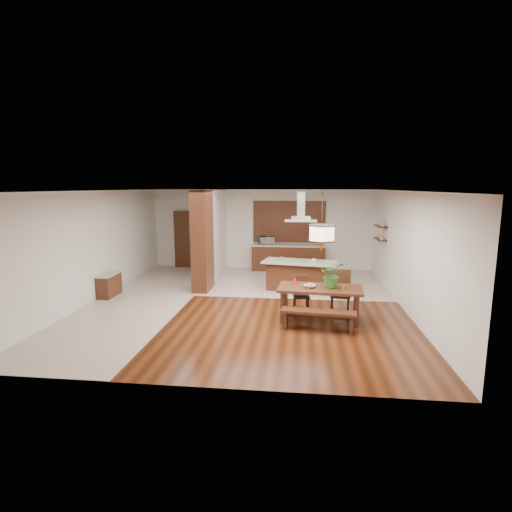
# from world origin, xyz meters

# --- Properties ---
(room_shell) EXTENTS (9.00, 9.04, 2.92)m
(room_shell) POSITION_xyz_m (0.00, 0.00, 2.06)
(room_shell) COLOR #361709
(room_shell) RESTS_ON ground
(tile_hallway) EXTENTS (2.50, 9.00, 0.01)m
(tile_hallway) POSITION_xyz_m (-2.75, 0.00, 0.01)
(tile_hallway) COLOR beige
(tile_hallway) RESTS_ON ground
(tile_kitchen) EXTENTS (5.50, 4.00, 0.01)m
(tile_kitchen) POSITION_xyz_m (1.25, 2.50, 0.01)
(tile_kitchen) COLOR beige
(tile_kitchen) RESTS_ON ground
(soffit_band) EXTENTS (8.00, 9.00, 0.02)m
(soffit_band) POSITION_xyz_m (0.00, 0.00, 2.88)
(soffit_band) COLOR #3E220F
(soffit_band) RESTS_ON room_shell
(partition_pier) EXTENTS (0.45, 1.00, 2.90)m
(partition_pier) POSITION_xyz_m (-1.40, 1.20, 1.45)
(partition_pier) COLOR #33190E
(partition_pier) RESTS_ON ground
(partition_stub) EXTENTS (0.18, 2.40, 2.90)m
(partition_stub) POSITION_xyz_m (-1.40, 3.30, 1.45)
(partition_stub) COLOR silver
(partition_stub) RESTS_ON ground
(hallway_console) EXTENTS (0.37, 0.88, 0.63)m
(hallway_console) POSITION_xyz_m (-3.81, 0.20, 0.32)
(hallway_console) COLOR #33190E
(hallway_console) RESTS_ON ground
(hallway_doorway) EXTENTS (1.10, 0.20, 2.10)m
(hallway_doorway) POSITION_xyz_m (-2.70, 4.40, 1.05)
(hallway_doorway) COLOR #33190E
(hallway_doorway) RESTS_ON ground
(rear_counter) EXTENTS (2.60, 0.62, 0.95)m
(rear_counter) POSITION_xyz_m (1.00, 4.20, 0.48)
(rear_counter) COLOR #33190E
(rear_counter) RESTS_ON ground
(kitchen_window) EXTENTS (2.60, 0.08, 1.50)m
(kitchen_window) POSITION_xyz_m (1.00, 4.46, 1.75)
(kitchen_window) COLOR #A16230
(kitchen_window) RESTS_ON room_shell
(shelf_lower) EXTENTS (0.26, 0.90, 0.04)m
(shelf_lower) POSITION_xyz_m (3.87, 2.60, 1.40)
(shelf_lower) COLOR #33190E
(shelf_lower) RESTS_ON room_shell
(shelf_upper) EXTENTS (0.26, 0.90, 0.04)m
(shelf_upper) POSITION_xyz_m (3.87, 2.60, 1.80)
(shelf_upper) COLOR #33190E
(shelf_upper) RESTS_ON room_shell
(dining_table) EXTENTS (1.93, 1.08, 0.78)m
(dining_table) POSITION_xyz_m (1.88, -1.19, 0.57)
(dining_table) COLOR #33190E
(dining_table) RESTS_ON ground
(dining_bench) EXTENTS (1.59, 0.52, 0.44)m
(dining_bench) POSITION_xyz_m (1.83, -1.86, 0.22)
(dining_bench) COLOR #33190E
(dining_bench) RESTS_ON ground
(dining_chair_left) EXTENTS (0.43, 0.43, 0.88)m
(dining_chair_left) POSITION_xyz_m (1.46, -0.58, 0.44)
(dining_chair_left) COLOR #33190E
(dining_chair_left) RESTS_ON ground
(dining_chair_right) EXTENTS (0.51, 0.51, 1.04)m
(dining_chair_right) POSITION_xyz_m (2.39, -0.66, 0.52)
(dining_chair_right) COLOR #33190E
(dining_chair_right) RESTS_ON ground
(pendant_lantern) EXTENTS (0.64, 0.64, 1.31)m
(pendant_lantern) POSITION_xyz_m (1.88, -1.19, 2.25)
(pendant_lantern) COLOR #F8EABE
(pendant_lantern) RESTS_ON room_shell
(foliage_plant) EXTENTS (0.54, 0.47, 0.59)m
(foliage_plant) POSITION_xyz_m (2.15, -1.20, 1.07)
(foliage_plant) COLOR #2F6822
(foliage_plant) RESTS_ON dining_table
(fruit_bowl) EXTENTS (0.29, 0.29, 0.06)m
(fruit_bowl) POSITION_xyz_m (1.64, -1.24, 0.81)
(fruit_bowl) COLOR beige
(fruit_bowl) RESTS_ON dining_table
(napkin_cone) EXTENTS (0.17, 0.17, 0.21)m
(napkin_cone) POSITION_xyz_m (1.31, -1.02, 0.88)
(napkin_cone) COLOR #AC0C22
(napkin_cone) RESTS_ON dining_table
(gold_ornament) EXTENTS (0.08, 0.08, 0.09)m
(gold_ornament) POSITION_xyz_m (2.38, -1.33, 0.82)
(gold_ornament) COLOR gold
(gold_ornament) RESTS_ON dining_table
(kitchen_island) EXTENTS (2.25, 1.29, 0.88)m
(kitchen_island) POSITION_xyz_m (1.42, 1.44, 0.45)
(kitchen_island) COLOR #33190E
(kitchen_island) RESTS_ON ground
(range_hood) EXTENTS (0.90, 0.55, 0.87)m
(range_hood) POSITION_xyz_m (1.42, 1.44, 2.46)
(range_hood) COLOR silver
(range_hood) RESTS_ON room_shell
(island_cup) EXTENTS (0.14, 0.14, 0.09)m
(island_cup) POSITION_xyz_m (1.83, 1.32, 0.92)
(island_cup) COLOR silver
(island_cup) RESTS_ON kitchen_island
(microwave) EXTENTS (0.60, 0.52, 0.28)m
(microwave) POSITION_xyz_m (0.22, 4.20, 1.09)
(microwave) COLOR #B7B9BF
(microwave) RESTS_ON rear_counter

